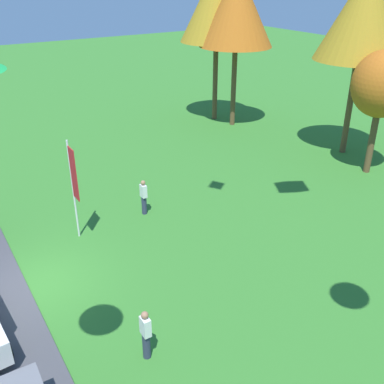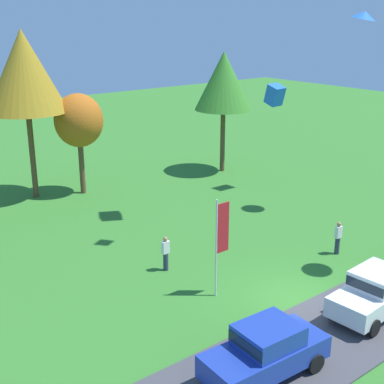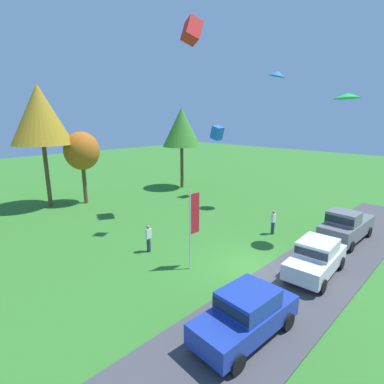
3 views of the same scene
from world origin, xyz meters
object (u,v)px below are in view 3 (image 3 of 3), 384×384
car_pickup_by_flagpole (346,226)px  flag_banner (193,219)px  kite_delta_high_right (277,73)px  person_beside_suv (273,222)px  tree_far_left (182,128)px  car_sedan_mid_row (316,257)px  tree_right_of_center (40,115)px  kite_delta_trailing_tail (347,96)px  kite_box_near_flag (192,31)px  kite_box_high_left (217,133)px  car_sedan_far_end (246,313)px  person_on_lawn (148,238)px  tree_left_of_center (82,151)px

car_pickup_by_flagpole → flag_banner: (-9.48, 4.63, 1.66)m
flag_banner → kite_delta_high_right: (13.10, 3.11, 8.70)m
person_beside_suv → tree_far_left: bearing=69.9°
car_sedan_mid_row → person_beside_suv: 5.69m
tree_right_of_center → kite_delta_high_right: (14.07, -14.29, 3.32)m
tree_right_of_center → kite_delta_trailing_tail: bearing=-65.8°
car_sedan_mid_row → car_pickup_by_flagpole: 5.67m
tree_right_of_center → kite_box_near_flag: 14.46m
kite_box_near_flag → kite_box_high_left: kite_box_near_flag is taller
car_pickup_by_flagpole → kite_delta_high_right: kite_delta_high_right is taller
car_sedan_far_end → tree_right_of_center: (1.50, 22.52, 7.11)m
car_sedan_mid_row → flag_banner: (-3.83, 5.06, 1.73)m
person_on_lawn → tree_right_of_center: size_ratio=0.16×
flag_banner → kite_delta_trailing_tail: (8.67, -4.03, 6.41)m
car_sedan_far_end → car_sedan_mid_row: bearing=0.5°
car_pickup_by_flagpole → tree_far_left: bearing=80.0°
car_pickup_by_flagpole → person_beside_suv: car_pickup_by_flagpole is taller
car_sedan_mid_row → person_beside_suv: size_ratio=2.64×
kite_delta_high_right → kite_box_near_flag: 7.85m
person_on_lawn → tree_left_of_center: size_ratio=0.26×
tree_right_of_center → kite_box_near_flag: bearing=-54.8°
car_pickup_by_flagpole → kite_box_near_flag: size_ratio=3.29×
person_beside_suv → kite_box_near_flag: kite_box_near_flag is taller
kite_delta_trailing_tail → kite_delta_high_right: (4.43, 7.14, 2.29)m
person_beside_suv → person_on_lawn: size_ratio=1.00×
kite_box_high_left → kite_delta_high_right: bearing=-84.8°
person_beside_suv → kite_box_near_flag: size_ratio=1.12×
flag_banner → tree_far_left: bearing=48.3°
car_sedan_far_end → car_sedan_mid_row: 6.29m
person_on_lawn → tree_right_of_center: bearing=91.9°
kite_delta_trailing_tail → kite_delta_high_right: kite_delta_high_right is taller
car_sedan_mid_row → tree_right_of_center: tree_right_of_center is taller
kite_box_high_left → kite_box_near_flag: bearing=-158.4°
person_on_lawn → flag_banner: (0.50, -3.28, 1.89)m
person_on_lawn → kite_box_near_flag: bearing=25.2°
tree_left_of_center → kite_box_high_left: 12.97m
flag_banner → tree_left_of_center: bearing=83.5°
person_beside_suv → tree_left_of_center: bearing=108.2°
tree_far_left → kite_delta_high_right: bearing=-88.5°
tree_right_of_center → kite_box_high_left: tree_right_of_center is taller
person_beside_suv → car_sedan_mid_row: bearing=-128.1°
person_beside_suv → kite_delta_high_right: 12.61m
person_beside_suv → person_on_lawn: (-7.84, 3.87, 0.00)m
kite_delta_high_right → tree_left_of_center: bearing=130.8°
person_beside_suv → flag_banner: (-7.34, 0.59, 1.89)m
car_sedan_mid_row → tree_far_left: bearing=65.2°
person_beside_suv → kite_box_high_left: (5.23, 9.59, 5.58)m
tree_right_of_center → kite_delta_high_right: kite_delta_high_right is taller
car_pickup_by_flagpole → tree_far_left: tree_far_left is taller
car_sedan_mid_row → tree_far_left: 22.18m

